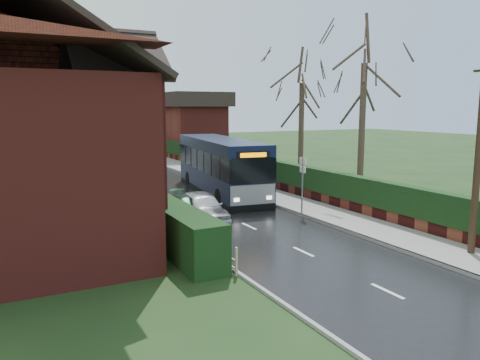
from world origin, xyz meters
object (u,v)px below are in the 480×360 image
bus_stop_sign (303,177)px  car_silver (202,207)px  brick_house (12,125)px  car_green (188,209)px  bus (221,167)px  telegraph_pole (478,158)px

bus_stop_sign → car_silver: bearing=165.3°
brick_house → bus_stop_sign: 12.38m
car_silver → bus_stop_sign: bearing=-5.6°
car_green → bus_stop_sign: bus_stop_sign is taller
brick_house → car_silver: bearing=-9.3°
brick_house → bus_stop_sign: bearing=-9.8°
bus → bus_stop_sign: bus is taller
bus → car_silver: size_ratio=2.70×
brick_house → telegraph_pole: 16.72m
car_silver → telegraph_pole: 10.99m
bus → bus_stop_sign: bearing=-73.9°
brick_house → bus: (10.93, 4.78, -2.78)m
brick_house → telegraph_pole: brick_house is taller
car_silver → bus_stop_sign: 4.92m
bus_stop_sign → telegraph_pole: size_ratio=0.41×
bus → car_green: (-4.17, -5.56, -1.00)m
bus → telegraph_pole: bearing=-72.1°
car_green → brick_house: bearing=168.7°
bus_stop_sign → brick_house: bearing=166.2°
bus → telegraph_pole: (2.61, -14.56, 1.79)m
car_green → telegraph_pole: telegraph_pole is taller
car_green → bus_stop_sign: 5.47m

